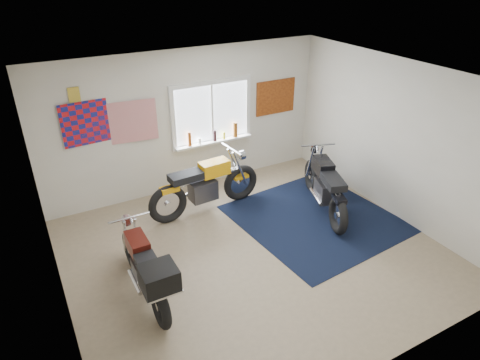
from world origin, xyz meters
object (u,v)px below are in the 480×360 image
navy_rug (315,218)px  yellow_triumph (205,187)px  black_chrome_bike (325,187)px  maroon_tourer (146,270)px

navy_rug → yellow_triumph: size_ratio=1.19×
yellow_triumph → black_chrome_bike: (1.87, -1.02, -0.01)m
yellow_triumph → maroon_tourer: 2.37m
navy_rug → maroon_tourer: 3.27m
navy_rug → black_chrome_bike: black_chrome_bike is taller
yellow_triumph → black_chrome_bike: yellow_triumph is taller
black_chrome_bike → maroon_tourer: (-3.50, -0.70, 0.03)m
yellow_triumph → navy_rug: bearing=-41.1°
yellow_triumph → black_chrome_bike: bearing=-32.2°
yellow_triumph → black_chrome_bike: 2.13m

